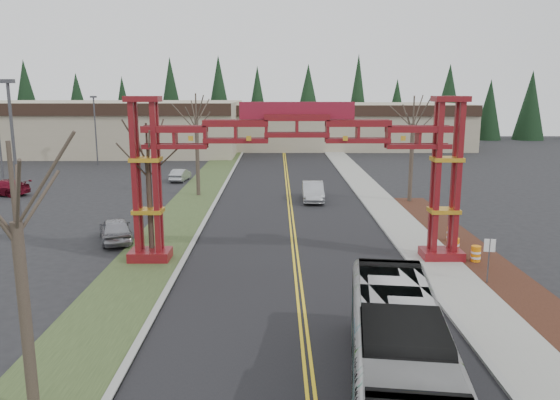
{
  "coord_description": "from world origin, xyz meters",
  "views": [
    {
      "loc": [
        -1.04,
        -10.75,
        9.21
      ],
      "look_at": [
        -0.9,
        15.01,
        4.0
      ],
      "focal_mm": 35.0,
      "sensor_mm": 36.0,
      "label": 1
    }
  ],
  "objects_px": {
    "parked_car_mid_a": "(3,187)",
    "street_sign": "(489,252)",
    "bare_tree_right_far": "(413,124)",
    "barrel_mid": "(454,247)",
    "barrel_north": "(451,235)",
    "retail_building_west": "(85,127)",
    "transit_bus": "(398,358)",
    "bare_tree_median_near": "(16,224)",
    "silver_sedan": "(313,191)",
    "bare_tree_median_far": "(196,120)",
    "gateway_arch": "(297,152)",
    "retail_building_east": "(344,125)",
    "parked_car_near_a": "(116,229)",
    "light_pole_far": "(95,125)",
    "barrel_south": "(476,255)",
    "light_pole_near": "(13,142)",
    "bare_tree_median_mid": "(148,160)",
    "parked_car_far_a": "(180,175)"
  },
  "relations": [
    {
      "from": "parked_car_mid_a",
      "to": "street_sign",
      "type": "relative_size",
      "value": 2.12
    },
    {
      "from": "bare_tree_right_far",
      "to": "barrel_mid",
      "type": "height_order",
      "value": "bare_tree_right_far"
    },
    {
      "from": "barrel_north",
      "to": "retail_building_west",
      "type": "bearing_deg",
      "value": 128.15
    },
    {
      "from": "transit_bus",
      "to": "bare_tree_median_near",
      "type": "height_order",
      "value": "bare_tree_median_near"
    },
    {
      "from": "silver_sedan",
      "to": "bare_tree_median_far",
      "type": "distance_m",
      "value": 11.78
    },
    {
      "from": "gateway_arch",
      "to": "retail_building_east",
      "type": "height_order",
      "value": "gateway_arch"
    },
    {
      "from": "retail_building_west",
      "to": "parked_car_near_a",
      "type": "relative_size",
      "value": 10.19
    },
    {
      "from": "retail_building_west",
      "to": "retail_building_east",
      "type": "xyz_separation_m",
      "value": [
        40.0,
        8.0,
        -0.25
      ]
    },
    {
      "from": "retail_building_east",
      "to": "barrel_mid",
      "type": "bearing_deg",
      "value": -91.01
    },
    {
      "from": "transit_bus",
      "to": "light_pole_far",
      "type": "relative_size",
      "value": 1.33
    },
    {
      "from": "street_sign",
      "to": "barrel_south",
      "type": "height_order",
      "value": "street_sign"
    },
    {
      "from": "light_pole_near",
      "to": "barrel_mid",
      "type": "distance_m",
      "value": 29.26
    },
    {
      "from": "bare_tree_median_far",
      "to": "light_pole_far",
      "type": "relative_size",
      "value": 1.05
    },
    {
      "from": "retail_building_west",
      "to": "barrel_mid",
      "type": "height_order",
      "value": "retail_building_west"
    },
    {
      "from": "parked_car_near_a",
      "to": "bare_tree_median_mid",
      "type": "xyz_separation_m",
      "value": [
        3.0,
        -3.43,
        4.72
      ]
    },
    {
      "from": "transit_bus",
      "to": "bare_tree_right_far",
      "type": "xyz_separation_m",
      "value": [
        7.52,
        29.91,
        4.91
      ]
    },
    {
      "from": "gateway_arch",
      "to": "light_pole_far",
      "type": "bearing_deg",
      "value": 121.01
    },
    {
      "from": "bare_tree_median_far",
      "to": "barrel_south",
      "type": "bearing_deg",
      "value": -47.5
    },
    {
      "from": "retail_building_west",
      "to": "bare_tree_median_mid",
      "type": "distance_m",
      "value": 57.89
    },
    {
      "from": "parked_car_near_a",
      "to": "street_sign",
      "type": "distance_m",
      "value": 21.52
    },
    {
      "from": "retail_building_west",
      "to": "barrel_south",
      "type": "height_order",
      "value": "retail_building_west"
    },
    {
      "from": "bare_tree_median_mid",
      "to": "retail_building_east",
      "type": "bearing_deg",
      "value": 73.69
    },
    {
      "from": "retail_building_east",
      "to": "retail_building_west",
      "type": "bearing_deg",
      "value": -168.69
    },
    {
      "from": "light_pole_near",
      "to": "street_sign",
      "type": "height_order",
      "value": "light_pole_near"
    },
    {
      "from": "gateway_arch",
      "to": "barrel_north",
      "type": "height_order",
      "value": "gateway_arch"
    },
    {
      "from": "parked_car_near_a",
      "to": "barrel_south",
      "type": "bearing_deg",
      "value": 148.0
    },
    {
      "from": "silver_sedan",
      "to": "street_sign",
      "type": "height_order",
      "value": "street_sign"
    },
    {
      "from": "gateway_arch",
      "to": "bare_tree_median_mid",
      "type": "bearing_deg",
      "value": 176.86
    },
    {
      "from": "bare_tree_right_far",
      "to": "barrel_north",
      "type": "xyz_separation_m",
      "value": [
        -0.37,
        -12.22,
        -5.98
      ]
    },
    {
      "from": "retail_building_east",
      "to": "light_pole_far",
      "type": "bearing_deg",
      "value": -145.58
    },
    {
      "from": "bare_tree_median_mid",
      "to": "bare_tree_right_far",
      "type": "distance_m",
      "value": 23.63
    },
    {
      "from": "bare_tree_median_far",
      "to": "retail_building_east",
      "type": "bearing_deg",
      "value": 67.4
    },
    {
      "from": "retail_building_west",
      "to": "bare_tree_median_far",
      "type": "bearing_deg",
      "value": -58.03
    },
    {
      "from": "retail_building_east",
      "to": "bare_tree_right_far",
      "type": "xyz_separation_m",
      "value": [
        0.0,
        -46.23,
        2.96
      ]
    },
    {
      "from": "bare_tree_median_mid",
      "to": "light_pole_far",
      "type": "distance_m",
      "value": 41.57
    },
    {
      "from": "parked_car_near_a",
      "to": "barrel_north",
      "type": "xyz_separation_m",
      "value": [
        20.63,
        -0.37,
        -0.28
      ]
    },
    {
      "from": "retail_building_west",
      "to": "barrel_south",
      "type": "distance_m",
      "value": 67.53
    },
    {
      "from": "parked_car_far_a",
      "to": "barrel_mid",
      "type": "height_order",
      "value": "parked_car_far_a"
    },
    {
      "from": "parked_car_near_a",
      "to": "bare_tree_median_far",
      "type": "height_order",
      "value": "bare_tree_median_far"
    },
    {
      "from": "retail_building_west",
      "to": "parked_car_far_a",
      "type": "xyz_separation_m",
      "value": [
        19.0,
        -27.2,
        -3.13
      ]
    },
    {
      "from": "light_pole_far",
      "to": "parked_car_near_a",
      "type": "bearing_deg",
      "value": -70.48
    },
    {
      "from": "gateway_arch",
      "to": "retail_building_west",
      "type": "height_order",
      "value": "gateway_arch"
    },
    {
      "from": "bare_tree_median_mid",
      "to": "barrel_mid",
      "type": "distance_m",
      "value": 17.64
    },
    {
      "from": "parked_car_far_a",
      "to": "light_pole_near",
      "type": "relative_size",
      "value": 0.39
    },
    {
      "from": "parked_car_near_a",
      "to": "silver_sedan",
      "type": "bearing_deg",
      "value": -155.87
    },
    {
      "from": "parked_car_mid_a",
      "to": "bare_tree_right_far",
      "type": "distance_m",
      "value": 36.07
    },
    {
      "from": "barrel_mid",
      "to": "gateway_arch",
      "type": "bearing_deg",
      "value": -175.37
    },
    {
      "from": "bare_tree_median_mid",
      "to": "parked_car_mid_a",
      "type": "bearing_deg",
      "value": 133.13
    },
    {
      "from": "bare_tree_median_near",
      "to": "barrel_north",
      "type": "relative_size",
      "value": 8.04
    },
    {
      "from": "silver_sedan",
      "to": "bare_tree_median_near",
      "type": "distance_m",
      "value": 32.93
    }
  ]
}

